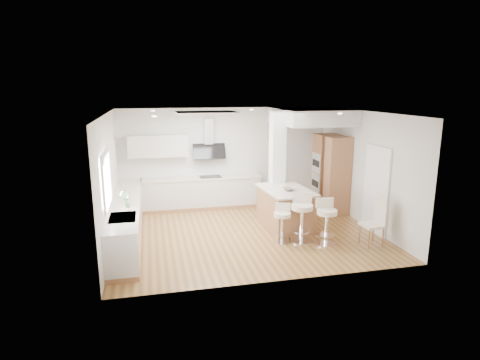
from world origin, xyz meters
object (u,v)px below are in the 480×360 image
object	(u,v)px
bar_stool_a	(282,221)
peninsula	(285,208)
bar_stool_b	(302,215)
bar_stool_c	(326,219)
dining_chair	(376,218)

from	to	relation	value
bar_stool_a	peninsula	bearing A→B (deg)	88.35
bar_stool_b	bar_stool_a	bearing A→B (deg)	-166.13
bar_stool_a	bar_stool_b	distance (m)	0.45
bar_stool_c	bar_stool_b	bearing A→B (deg)	152.40
bar_stool_a	bar_stool_c	xyz separation A→B (m)	(0.88, -0.33, 0.08)
peninsula	bar_stool_b	distance (m)	0.98
bar_stool_c	peninsula	bearing A→B (deg)	115.97
bar_stool_b	dining_chair	size ratio (longest dim) A/B	0.98
bar_stool_a	bar_stool_c	distance (m)	0.95
bar_stool_a	dining_chair	world-z (taller)	dining_chair
peninsula	dining_chair	bearing A→B (deg)	-48.73
bar_stool_c	dining_chair	bearing A→B (deg)	-8.58
dining_chair	bar_stool_a	bearing A→B (deg)	158.50
peninsula	bar_stool_b	world-z (taller)	bar_stool_b
bar_stool_c	dining_chair	xyz separation A→B (m)	(1.05, -0.25, 0.03)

